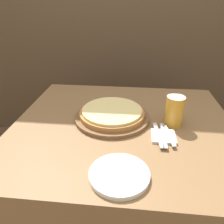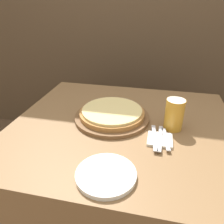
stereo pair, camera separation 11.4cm
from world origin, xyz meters
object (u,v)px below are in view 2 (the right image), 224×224
at_px(pizza_on_board, 112,114).
at_px(fork, 154,137).
at_px(beer_glass, 174,113).
at_px(dinner_knife, 160,138).
at_px(dinner_plate, 106,174).
at_px(spoon, 166,139).

distance_m(pizza_on_board, fork, 0.27).
relative_size(beer_glass, fork, 0.75).
xyz_separation_m(pizza_on_board, beer_glass, (0.31, -0.03, 0.06)).
bearing_deg(dinner_knife, dinner_plate, -124.57).
distance_m(pizza_on_board, dinner_plate, 0.42).
bearing_deg(spoon, pizza_on_board, 151.71).
bearing_deg(beer_glass, dinner_plate, -121.78).
distance_m(dinner_knife, spoon, 0.02).
xyz_separation_m(dinner_plate, spoon, (0.21, 0.27, 0.01)).
relative_size(pizza_on_board, dinner_knife, 1.93).
bearing_deg(dinner_plate, dinner_knife, 55.43).
height_order(pizza_on_board, fork, pizza_on_board).
bearing_deg(dinner_knife, fork, 180.00).
relative_size(dinner_plate, spoon, 1.27).
distance_m(dinner_plate, dinner_knife, 0.32).
xyz_separation_m(dinner_plate, fork, (0.16, 0.27, 0.01)).
distance_m(pizza_on_board, dinner_knife, 0.29).
bearing_deg(fork, pizza_on_board, 146.73).
distance_m(dinner_plate, fork, 0.31).
height_order(dinner_plate, spoon, dinner_plate).
bearing_deg(dinner_plate, fork, 59.25).
height_order(beer_glass, dinner_plate, beer_glass).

